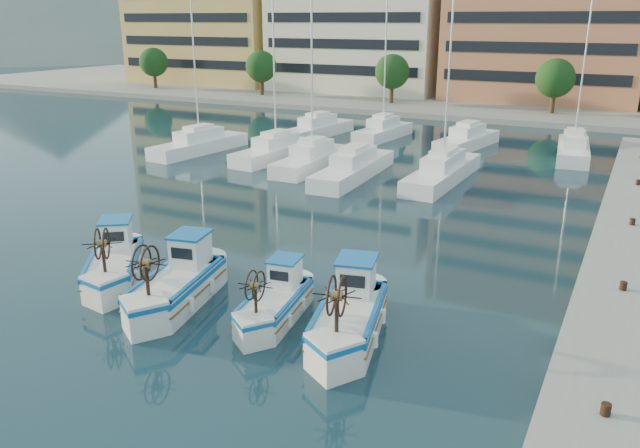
{
  "coord_description": "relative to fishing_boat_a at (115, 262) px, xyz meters",
  "views": [
    {
      "loc": [
        12.83,
        -16.16,
        10.03
      ],
      "look_at": [
        0.88,
        6.79,
        1.5
      ],
      "focal_mm": 35.0,
      "sensor_mm": 36.0,
      "label": 1
    }
  ],
  "objects": [
    {
      "name": "fishing_boat_d",
      "position": [
        10.33,
        0.11,
        0.04
      ],
      "size": [
        2.97,
        4.92,
        2.98
      ],
      "rotation": [
        0.0,
        0.0,
        0.24
      ],
      "color": "silver",
      "rests_on": "ground"
    },
    {
      "name": "fishing_boat_a",
      "position": [
        0.0,
        0.0,
        0.0
      ],
      "size": [
        4.07,
        4.59,
        2.84
      ],
      "rotation": [
        0.0,
        0.0,
        0.63
      ],
      "color": "silver",
      "rests_on": "ground"
    },
    {
      "name": "yacht_marina",
      "position": [
        2.06,
        27.19,
        -0.26
      ],
      "size": [
        39.37,
        24.22,
        11.5
      ],
      "color": "white",
      "rests_on": "ground"
    },
    {
      "name": "fishing_boat_c",
      "position": [
        7.5,
        0.1,
        -0.11
      ],
      "size": [
        2.16,
        4.01,
        2.44
      ],
      "rotation": [
        0.0,
        0.0,
        0.16
      ],
      "color": "silver",
      "rests_on": "ground"
    },
    {
      "name": "quay",
      "position": [
        18.21,
        7.37,
        -0.18
      ],
      "size": [
        3.0,
        60.0,
        1.2
      ],
      "primitive_type": "cube",
      "color": "gray",
      "rests_on": "ground"
    },
    {
      "name": "fishing_boat_b",
      "position": [
        3.65,
        -0.48,
        0.04
      ],
      "size": [
        2.86,
        4.92,
        2.98
      ],
      "rotation": [
        0.0,
        0.0,
        0.21
      ],
      "color": "silver",
      "rests_on": "ground"
    },
    {
      "name": "waterfront",
      "position": [
        14.44,
        64.41,
        10.31
      ],
      "size": [
        180.0,
        40.0,
        25.6
      ],
      "color": "gray",
      "rests_on": "ground"
    },
    {
      "name": "ground",
      "position": [
        5.21,
        -0.63,
        -0.78
      ],
      "size": [
        300.0,
        300.0,
        0.0
      ],
      "primitive_type": "plane",
      "color": "#1A3745",
      "rests_on": "ground"
    },
    {
      "name": "hill_west",
      "position": [
        -134.79,
        109.37,
        -0.78
      ],
      "size": [
        180.0,
        180.0,
        60.0
      ],
      "primitive_type": "cone",
      "color": "slate",
      "rests_on": "ground"
    }
  ]
}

